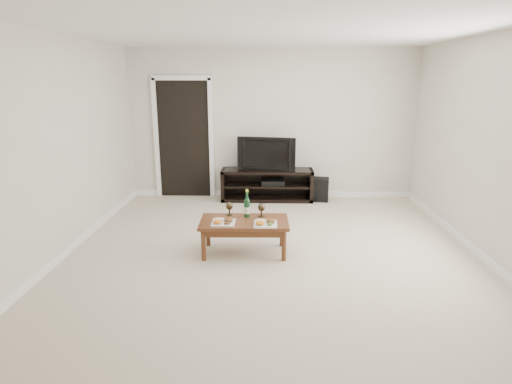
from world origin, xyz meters
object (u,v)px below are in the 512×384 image
object	(u,v)px
media_console	(267,185)
television	(267,153)
coffee_table	(244,237)
subwoofer	(321,189)

from	to	relation	value
media_console	television	size ratio (longest dim) A/B	1.59
media_console	television	bearing A→B (deg)	0.00
media_console	coffee_table	bearing A→B (deg)	-96.42
television	coffee_table	size ratio (longest dim) A/B	0.94
subwoofer	coffee_table	distance (m)	2.66
media_console	subwoofer	bearing A→B (deg)	-0.61
media_console	subwoofer	xyz separation A→B (m)	(0.94, -0.01, -0.07)
coffee_table	media_console	bearing A→B (deg)	83.58
subwoofer	coffee_table	bearing A→B (deg)	-109.64
media_console	television	world-z (taller)	television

